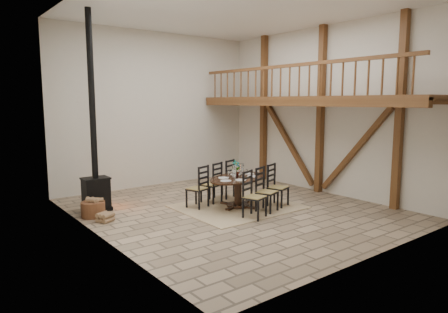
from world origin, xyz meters
TOP-DOWN VIEW (x-y plane):
  - ground at (0.00, 0.00)m, footprint 8.00×8.00m
  - room_shell at (1.19, 0.00)m, footprint 7.02×8.02m
  - rug at (0.25, 0.11)m, footprint 3.00×2.50m
  - dining_table at (0.25, 0.11)m, footprint 2.36×2.61m
  - wood_stove at (-2.84, 2.04)m, footprint 0.67×0.52m
  - log_basket at (-3.10, 1.55)m, footprint 0.57×0.57m
  - log_stack at (-3.03, 0.97)m, footprint 0.42×0.43m

SIDE VIEW (x-z plane):
  - ground at x=0.00m, z-range 0.00..0.00m
  - rug at x=0.25m, z-range 0.00..0.02m
  - log_stack at x=-3.03m, z-range 0.00..0.22m
  - log_basket at x=-3.10m, z-range -0.03..0.44m
  - dining_table at x=0.25m, z-range -0.21..1.04m
  - wood_stove at x=-2.84m, z-range -1.38..3.62m
  - room_shell at x=1.19m, z-range 0.51..5.52m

